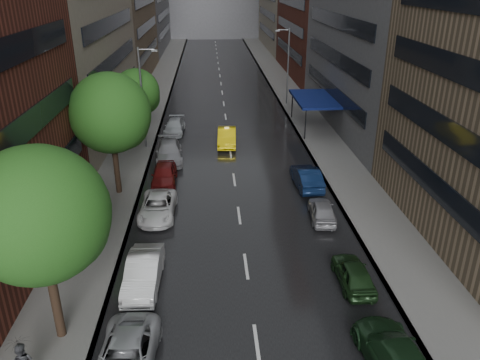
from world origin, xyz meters
The scene contains 13 objects.
road centered at (0.00, 50.00, 0.01)m, with size 14.00×140.00×0.01m, color black.
sidewalk_left centered at (-9.00, 50.00, 0.07)m, with size 4.00×140.00×0.15m, color gray.
sidewalk_right centered at (9.00, 50.00, 0.07)m, with size 4.00×140.00×0.15m, color gray.
tree_near centered at (-8.60, 5.03, 6.12)m, with size 5.61×5.61×8.94m.
tree_mid centered at (-8.60, 20.01, 6.10)m, with size 5.59×5.59×8.91m.
tree_far centered at (-8.60, 32.21, 4.75)m, with size 4.36×4.36×6.95m.
taxi centered at (-0.23, 30.35, 0.79)m, with size 1.68×4.82×1.59m, color yellow.
parked_cars_left centered at (-5.40, 18.18, 0.73)m, with size 2.69×36.46×1.58m.
parked_cars_right centered at (5.40, 10.31, 0.74)m, with size 2.61×23.39×1.58m.
ped_black_umbrella centered at (-9.23, 2.41, 1.38)m, with size 0.98×0.98×2.09m.
street_lamp_left centered at (-7.72, 30.00, 4.89)m, with size 1.74×0.22×9.00m.
street_lamp_right centered at (7.72, 45.00, 4.89)m, with size 1.74×0.22×9.00m.
awning centered at (8.98, 35.00, 3.13)m, with size 4.00×8.00×3.12m.
Camera 1 is at (-1.78, -11.72, 14.74)m, focal length 35.00 mm.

